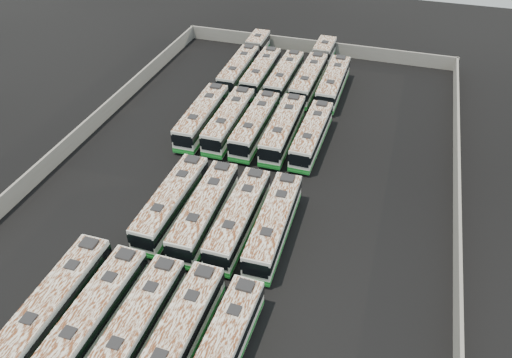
# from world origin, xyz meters

# --- Properties ---
(ground) EXTENTS (140.00, 140.00, 0.00)m
(ground) POSITION_xyz_m (0.00, 0.00, 0.00)
(ground) COLOR black
(ground) RESTS_ON ground
(perimeter_wall) EXTENTS (45.20, 73.20, 2.20)m
(perimeter_wall) POSITION_xyz_m (0.00, 0.00, 1.10)
(perimeter_wall) COLOR slate
(perimeter_wall) RESTS_ON ground
(bus_front_far_left) EXTENTS (2.74, 12.90, 3.64)m
(bus_front_far_left) POSITION_xyz_m (-8.98, -22.71, 1.86)
(bus_front_far_left) COLOR silver
(bus_front_far_left) RESTS_ON ground
(bus_front_left) EXTENTS (2.94, 12.86, 3.61)m
(bus_front_left) POSITION_xyz_m (-5.39, -22.89, 1.85)
(bus_front_left) COLOR silver
(bus_front_left) RESTS_ON ground
(bus_front_center) EXTENTS (2.78, 12.51, 3.52)m
(bus_front_center) POSITION_xyz_m (-1.73, -22.67, 1.80)
(bus_front_center) COLOR silver
(bus_front_center) RESTS_ON ground
(bus_front_right) EXTENTS (2.86, 12.75, 3.59)m
(bus_front_right) POSITION_xyz_m (1.78, -22.61, 1.83)
(bus_front_right) COLOR silver
(bus_front_right) RESTS_ON ground
(bus_front_far_right) EXTENTS (2.92, 12.46, 3.50)m
(bus_front_far_right) POSITION_xyz_m (5.37, -22.78, 1.79)
(bus_front_far_right) COLOR silver
(bus_front_far_right) RESTS_ON ground
(bus_midfront_left) EXTENTS (2.82, 12.93, 3.64)m
(bus_midfront_left) POSITION_xyz_m (-5.42, -8.37, 1.86)
(bus_midfront_left) COLOR silver
(bus_midfront_left) RESTS_ON ground
(bus_midfront_center) EXTENTS (3.01, 13.05, 3.67)m
(bus_midfront_center) POSITION_xyz_m (-1.74, -8.64, 1.87)
(bus_midfront_center) COLOR silver
(bus_midfront_center) RESTS_ON ground
(bus_midfront_right) EXTENTS (2.70, 12.75, 3.59)m
(bus_midfront_right) POSITION_xyz_m (1.80, -8.55, 1.84)
(bus_midfront_right) COLOR silver
(bus_midfront_right) RESTS_ON ground
(bus_midfront_far_right) EXTENTS (2.99, 12.88, 3.61)m
(bus_midfront_far_right) POSITION_xyz_m (5.31, -8.42, 1.85)
(bus_midfront_far_right) COLOR silver
(bus_midfront_far_right) RESTS_ON ground
(bus_midback_far_left) EXTENTS (3.02, 13.05, 3.67)m
(bus_midback_far_left) POSITION_xyz_m (-8.93, 8.20, 1.87)
(bus_midback_far_left) COLOR silver
(bus_midback_far_left) RESTS_ON ground
(bus_midback_left) EXTENTS (2.78, 12.92, 3.64)m
(bus_midback_left) POSITION_xyz_m (-5.33, 8.40, 1.86)
(bus_midback_left) COLOR silver
(bus_midback_left) RESTS_ON ground
(bus_midback_center) EXTENTS (2.76, 12.81, 3.61)m
(bus_midback_center) POSITION_xyz_m (-1.87, 8.37, 1.85)
(bus_midback_center) COLOR silver
(bus_midback_center) RESTS_ON ground
(bus_midback_right) EXTENTS (2.90, 12.99, 3.65)m
(bus_midback_right) POSITION_xyz_m (1.70, 8.45, 1.87)
(bus_midback_right) COLOR silver
(bus_midback_right) RESTS_ON ground
(bus_midback_far_right) EXTENTS (2.83, 12.46, 3.50)m
(bus_midback_far_right) POSITION_xyz_m (5.35, 8.31, 1.79)
(bus_midback_far_right) COLOR silver
(bus_midback_far_right) RESTS_ON ground
(bus_back_far_left) EXTENTS (2.92, 19.43, 3.52)m
(bus_back_far_left) POSITION_xyz_m (-9.03, 26.01, 1.80)
(bus_back_far_left) COLOR silver
(bus_back_far_left) RESTS_ON ground
(bus_back_left) EXTENTS (2.75, 12.69, 3.57)m
(bus_back_left) POSITION_xyz_m (-5.45, 22.68, 1.83)
(bus_back_left) COLOR silver
(bus_back_left) RESTS_ON ground
(bus_back_center) EXTENTS (2.80, 12.60, 3.54)m
(bus_back_center) POSITION_xyz_m (-1.85, 22.57, 1.81)
(bus_back_center) COLOR silver
(bus_back_center) RESTS_ON ground
(bus_back_right) EXTENTS (3.05, 20.04, 3.63)m
(bus_back_right) POSITION_xyz_m (1.84, 26.02, 1.85)
(bus_back_right) COLOR silver
(bus_back_right) RESTS_ON ground
(bus_back_far_right) EXTENTS (2.74, 12.89, 3.63)m
(bus_back_far_right) POSITION_xyz_m (5.35, 22.53, 1.86)
(bus_back_far_right) COLOR silver
(bus_back_far_right) RESTS_ON ground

